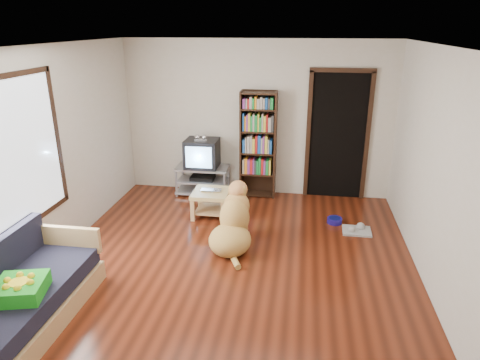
# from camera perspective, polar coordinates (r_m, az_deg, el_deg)

# --- Properties ---
(ground) EXTENTS (5.00, 5.00, 0.00)m
(ground) POSITION_cam_1_polar(r_m,az_deg,el_deg) (5.42, -1.04, -11.20)
(ground) COLOR #5C200F
(ground) RESTS_ON ground
(ceiling) EXTENTS (5.00, 5.00, 0.00)m
(ceiling) POSITION_cam_1_polar(r_m,az_deg,el_deg) (4.63, -1.25, 17.44)
(ceiling) COLOR white
(ceiling) RESTS_ON ground
(wall_back) EXTENTS (4.50, 0.00, 4.50)m
(wall_back) POSITION_cam_1_polar(r_m,az_deg,el_deg) (7.26, 2.23, 8.08)
(wall_back) COLOR beige
(wall_back) RESTS_ON ground
(wall_front) EXTENTS (4.50, 0.00, 4.50)m
(wall_front) POSITION_cam_1_polar(r_m,az_deg,el_deg) (2.68, -10.52, -14.83)
(wall_front) COLOR beige
(wall_front) RESTS_ON ground
(wall_left) EXTENTS (0.00, 5.00, 5.00)m
(wall_left) POSITION_cam_1_polar(r_m,az_deg,el_deg) (5.69, -24.12, 2.87)
(wall_left) COLOR beige
(wall_left) RESTS_ON ground
(wall_right) EXTENTS (0.00, 5.00, 5.00)m
(wall_right) POSITION_cam_1_polar(r_m,az_deg,el_deg) (5.02, 25.08, 0.58)
(wall_right) COLOR beige
(wall_right) RESTS_ON ground
(green_cushion) EXTENTS (0.53, 0.53, 0.14)m
(green_cushion) POSITION_cam_1_polar(r_m,az_deg,el_deg) (4.60, -27.25, -12.75)
(green_cushion) COLOR green
(green_cushion) RESTS_ON sofa
(laptop) EXTENTS (0.32, 0.21, 0.02)m
(laptop) POSITION_cam_1_polar(r_m,az_deg,el_deg) (6.53, -3.97, -1.51)
(laptop) COLOR silver
(laptop) RESTS_ON coffee_table
(dog_bowl) EXTENTS (0.22, 0.22, 0.08)m
(dog_bowl) POSITION_cam_1_polar(r_m,az_deg,el_deg) (6.59, 12.49, -5.29)
(dog_bowl) COLOR navy
(dog_bowl) RESTS_ON ground
(grey_rag) EXTENTS (0.41, 0.33, 0.03)m
(grey_rag) POSITION_cam_1_polar(r_m,az_deg,el_deg) (6.41, 15.29, -6.56)
(grey_rag) COLOR #A0A0A0
(grey_rag) RESTS_ON ground
(window) EXTENTS (0.03, 1.46, 1.70)m
(window) POSITION_cam_1_polar(r_m,az_deg,el_deg) (5.23, -27.12, 3.30)
(window) COLOR white
(window) RESTS_ON wall_left
(doorway) EXTENTS (1.03, 0.05, 2.19)m
(doorway) POSITION_cam_1_polar(r_m,az_deg,el_deg) (7.26, 12.90, 6.12)
(doorway) COLOR black
(doorway) RESTS_ON wall_back
(tv_stand) EXTENTS (0.90, 0.45, 0.50)m
(tv_stand) POSITION_cam_1_polar(r_m,az_deg,el_deg) (7.46, -4.97, 0.11)
(tv_stand) COLOR #99999E
(tv_stand) RESTS_ON ground
(crt_tv) EXTENTS (0.55, 0.52, 0.58)m
(crt_tv) POSITION_cam_1_polar(r_m,az_deg,el_deg) (7.34, -5.05, 3.65)
(crt_tv) COLOR black
(crt_tv) RESTS_ON tv_stand
(bookshelf) EXTENTS (0.60, 0.30, 1.80)m
(bookshelf) POSITION_cam_1_polar(r_m,az_deg,el_deg) (7.17, 2.46, 5.47)
(bookshelf) COLOR black
(bookshelf) RESTS_ON ground
(sofa) EXTENTS (0.80, 1.80, 0.80)m
(sofa) POSITION_cam_1_polar(r_m,az_deg,el_deg) (4.87, -27.14, -14.03)
(sofa) COLOR tan
(sofa) RESTS_ON ground
(coffee_table) EXTENTS (0.55, 0.55, 0.40)m
(coffee_table) POSITION_cam_1_polar(r_m,az_deg,el_deg) (6.61, -3.88, -2.48)
(coffee_table) COLOR tan
(coffee_table) RESTS_ON ground
(dog) EXTENTS (0.62, 1.09, 0.89)m
(dog) POSITION_cam_1_polar(r_m,az_deg,el_deg) (5.67, -0.90, -5.95)
(dog) COLOR #B58E45
(dog) RESTS_ON ground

